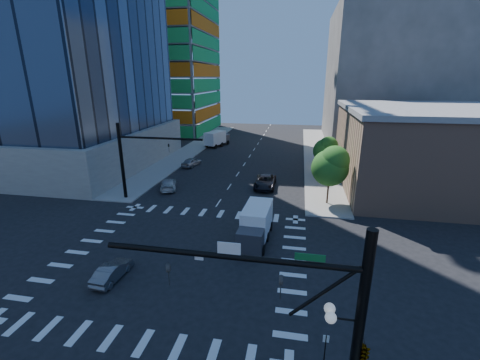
# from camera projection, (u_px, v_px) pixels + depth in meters

# --- Properties ---
(ground) EXTENTS (160.00, 160.00, 0.00)m
(ground) POSITION_uv_depth(u_px,v_px,m) (183.00, 256.00, 26.39)
(ground) COLOR black
(ground) RESTS_ON ground
(road_markings) EXTENTS (20.00, 20.00, 0.01)m
(road_markings) POSITION_uv_depth(u_px,v_px,m) (183.00, 256.00, 26.39)
(road_markings) COLOR silver
(road_markings) RESTS_ON ground
(sidewalk_ne) EXTENTS (5.00, 60.00, 0.15)m
(sidewalk_ne) POSITION_uv_depth(u_px,v_px,m) (317.00, 154.00, 61.67)
(sidewalk_ne) COLOR gray
(sidewalk_ne) RESTS_ON ground
(sidewalk_nw) EXTENTS (5.00, 60.00, 0.15)m
(sidewalk_nw) POSITION_uv_depth(u_px,v_px,m) (193.00, 149.00, 65.99)
(sidewalk_nw) COLOR gray
(sidewalk_nw) RESTS_ON ground
(construction_building) EXTENTS (25.16, 34.50, 70.60)m
(construction_building) POSITION_uv_depth(u_px,v_px,m) (160.00, 34.00, 81.63)
(construction_building) COLOR slate
(construction_building) RESTS_ON ground
(commercial_building) EXTENTS (20.50, 22.50, 10.60)m
(commercial_building) POSITION_uv_depth(u_px,v_px,m) (426.00, 149.00, 41.05)
(commercial_building) COLOR #A2775E
(commercial_building) RESTS_ON ground
(bg_building_ne) EXTENTS (24.00, 30.00, 28.00)m
(bg_building_ne) POSITION_uv_depth(u_px,v_px,m) (388.00, 78.00, 68.96)
(bg_building_ne) COLOR #5B5652
(bg_building_ne) RESTS_ON ground
(signal_mast_se) EXTENTS (10.51, 2.48, 9.00)m
(signal_mast_se) POSITION_uv_depth(u_px,v_px,m) (334.00, 325.00, 12.26)
(signal_mast_se) COLOR black
(signal_mast_se) RESTS_ON sidewalk_se
(signal_mast_nw) EXTENTS (10.20, 0.40, 9.00)m
(signal_mast_nw) POSITION_uv_depth(u_px,v_px,m) (133.00, 155.00, 37.22)
(signal_mast_nw) COLOR black
(signal_mast_nw) RESTS_ON sidewalk_nw
(tree_south) EXTENTS (4.16, 4.16, 6.82)m
(tree_south) POSITION_uv_depth(u_px,v_px,m) (331.00, 165.00, 35.80)
(tree_south) COLOR #382316
(tree_south) RESTS_ON sidewalk_ne
(tree_north) EXTENTS (3.54, 3.52, 5.78)m
(tree_north) POSITION_uv_depth(u_px,v_px,m) (326.00, 149.00, 47.20)
(tree_north) COLOR #382316
(tree_north) RESTS_ON sidewalk_ne
(no_parking_sign) EXTENTS (0.30, 0.06, 2.20)m
(no_parking_sign) POSITION_uv_depth(u_px,v_px,m) (325.00, 349.00, 15.69)
(no_parking_sign) COLOR black
(no_parking_sign) RESTS_ON ground
(car_nb_far) EXTENTS (2.69, 5.75, 1.59)m
(car_nb_far) POSITION_uv_depth(u_px,v_px,m) (265.00, 182.00, 42.77)
(car_nb_far) COLOR black
(car_nb_far) RESTS_ON ground
(car_sb_near) EXTENTS (3.44, 5.11, 1.37)m
(car_sb_near) POSITION_uv_depth(u_px,v_px,m) (169.00, 184.00, 42.16)
(car_sb_near) COLOR silver
(car_sb_near) RESTS_ON ground
(car_sb_mid) EXTENTS (2.63, 4.53, 1.45)m
(car_sb_mid) POSITION_uv_depth(u_px,v_px,m) (192.00, 162.00, 53.01)
(car_sb_mid) COLOR #A0A1A7
(car_sb_mid) RESTS_ON ground
(car_sb_cross) EXTENTS (1.48, 3.78, 1.23)m
(car_sb_cross) POSITION_uv_depth(u_px,v_px,m) (112.00, 271.00, 23.29)
(car_sb_cross) COLOR #56575C
(car_sb_cross) RESTS_ON ground
(box_truck_near) EXTENTS (2.70, 5.82, 3.00)m
(box_truck_near) POSITION_uv_depth(u_px,v_px,m) (255.00, 227.00, 28.51)
(box_truck_near) COLOR black
(box_truck_near) RESTS_ON ground
(box_truck_far) EXTENTS (4.36, 6.60, 3.20)m
(box_truck_far) POSITION_uv_depth(u_px,v_px,m) (218.00, 139.00, 68.67)
(box_truck_far) COLOR black
(box_truck_far) RESTS_ON ground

